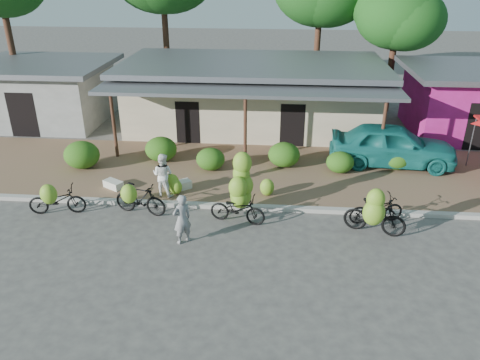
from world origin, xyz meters
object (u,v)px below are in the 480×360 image
object	(u,v)px
bike_left	(139,198)
sack_far	(113,184)
bike_center	(240,195)
teal_van	(393,145)
vendor	(182,219)
sack_near	(180,185)
bystander	(163,175)
bike_right	(375,214)
tree_near_right	(394,13)
bike_far_right	(376,209)
bike_far_left	(56,199)

from	to	relation	value
bike_left	sack_far	size ratio (longest dim) A/B	2.59
bike_center	teal_van	world-z (taller)	bike_center
bike_left	bike_center	size ratio (longest dim) A/B	0.85
bike_center	vendor	bearing A→B (deg)	146.82
sack_near	bystander	size ratio (longest dim) A/B	0.53
bike_right	sack_near	world-z (taller)	bike_right
vendor	tree_near_right	bearing A→B (deg)	-160.17
bike_far_right	sack_far	xyz separation A→B (m)	(-9.39, 1.54, -0.22)
sack_near	sack_far	size ratio (longest dim) A/B	1.13
bike_far_left	bystander	xyz separation A→B (m)	(3.33, 1.52, 0.35)
bike_right	bike_far_right	distance (m)	0.95
bike_far_right	teal_van	xyz separation A→B (m)	(1.43, 4.72, 0.50)
sack_far	bike_far_left	bearing A→B (deg)	-123.81
tree_near_right	bike_right	bearing A→B (deg)	-101.60
sack_near	sack_far	bearing A→B (deg)	-177.79
vendor	sack_far	bearing A→B (deg)	-84.78
bike_left	teal_van	xyz separation A→B (m)	(9.32, 4.91, 0.36)
bike_center	bike_left	bearing A→B (deg)	102.18
bike_far_left	bike_center	distance (m)	6.21
sack_far	vendor	bearing A→B (deg)	-44.99
sack_near	bike_center	bearing A→B (deg)	-36.59
vendor	teal_van	distance (m)	9.93
bike_far_right	sack_near	size ratio (longest dim) A/B	2.29
bike_right	sack_near	size ratio (longest dim) A/B	2.36
bike_left	tree_near_right	bearing A→B (deg)	-25.52
tree_near_right	bike_right	xyz separation A→B (m)	(-2.88, -14.02, -4.61)
bike_far_left	teal_van	size ratio (longest dim) A/B	0.39
bike_far_left	sack_far	bearing A→B (deg)	-43.07
bystander	teal_van	xyz separation A→B (m)	(8.79, 3.60, 0.06)
bike_far_left	bystander	bearing A→B (deg)	-74.70
tree_near_right	bike_far_right	size ratio (longest dim) A/B	3.65
bike_far_left	bike_left	xyz separation A→B (m)	(2.80, 0.21, 0.06)
bike_far_left	teal_van	bearing A→B (deg)	-76.34
bike_left	vendor	size ratio (longest dim) A/B	1.20
bike_far_left	sack_far	distance (m)	2.35
bike_far_left	bystander	distance (m)	3.68
sack_near	sack_far	world-z (taller)	sack_near
bike_right	sack_far	bearing A→B (deg)	92.63
tree_near_right	bike_center	bearing A→B (deg)	-118.25
bike_right	sack_far	xyz separation A→B (m)	(-9.16, 2.42, -0.50)
sack_near	bike_left	bearing A→B (deg)	-118.79
tree_near_right	bike_far_left	bearing A→B (deg)	-134.57
tree_near_right	bike_far_right	xyz separation A→B (m)	(-2.65, -13.14, -4.88)
bike_left	bystander	world-z (taller)	bystander
bike_center	teal_van	bearing A→B (deg)	-39.00
bike_far_right	bike_left	bearing A→B (deg)	76.79
sack_near	sack_far	xyz separation A→B (m)	(-2.50, -0.10, -0.01)
sack_far	vendor	size ratio (longest dim) A/B	0.46
tree_near_right	bike_left	bearing A→B (deg)	-128.35
bike_far_right	bike_right	bearing A→B (deg)	150.79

